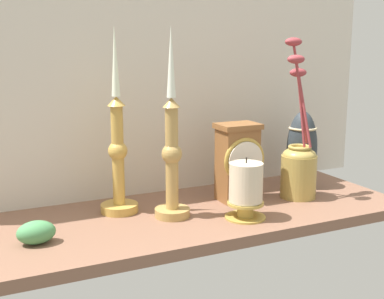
{
  "coord_description": "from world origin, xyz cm",
  "views": [
    {
      "loc": [
        -45.33,
        -98.14,
        36.85
      ],
      "look_at": [
        1.46,
        0.0,
        14.0
      ],
      "focal_mm": 48.31,
      "sensor_mm": 36.0,
      "label": 1
    }
  ],
  "objects": [
    {
      "name": "ground_plane",
      "position": [
        0.0,
        0.0,
        -1.2
      ],
      "size": [
        100.0,
        36.0,
        2.4
      ],
      "primitive_type": "cube",
      "color": "brown"
    },
    {
      "name": "back_wall",
      "position": [
        0.0,
        18.5,
        32.5
      ],
      "size": [
        120.0,
        2.0,
        65.0
      ],
      "primitive_type": "cube",
      "color": "beige",
      "rests_on": "ground_plane"
    },
    {
      "name": "mantel_clock",
      "position": [
        14.68,
        2.73,
        9.41
      ],
      "size": [
        10.47,
        7.98,
        18.31
      ],
      "color": "brown",
      "rests_on": "ground_plane"
    },
    {
      "name": "candlestick_tall_left",
      "position": [
        -13.04,
        6.75,
        12.65
      ],
      "size": [
        8.23,
        8.23,
        40.15
      ],
      "color": "gold",
      "rests_on": "ground_plane"
    },
    {
      "name": "candlestick_tall_center",
      "position": [
        -3.77,
        -1.15,
        13.28
      ],
      "size": [
        7.56,
        7.56,
        40.15
      ],
      "color": "tan",
      "rests_on": "ground_plane"
    },
    {
      "name": "brass_vase_jar",
      "position": [
        29.0,
        -1.22,
        8.7
      ],
      "size": [
        9.46,
        8.48,
        37.71
      ],
      "color": "#AA9046",
      "rests_on": "ground_plane"
    },
    {
      "name": "pillar_candle_front",
      "position": [
        9.85,
        -8.7,
        6.31
      ],
      "size": [
        8.7,
        8.7,
        13.2
      ],
      "color": "gold",
      "rests_on": "ground_plane"
    },
    {
      "name": "tall_ceramic_vase",
      "position": [
        35.45,
        6.11,
        9.95
      ],
      "size": [
        7.72,
        7.72,
        19.62
      ],
      "color": "#2B333A",
      "rests_on": "ground_plane"
    },
    {
      "name": "ivy_sprig",
      "position": [
        -32.53,
        -4.22,
        2.18
      ],
      "size": [
        7.16,
        5.01,
        4.36
      ],
      "color": "#488C52",
      "rests_on": "ground_plane"
    }
  ]
}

